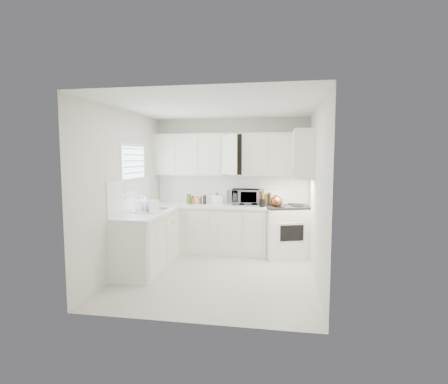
% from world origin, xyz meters
% --- Properties ---
extents(floor, '(3.20, 3.20, 0.00)m').
position_xyz_m(floor, '(0.00, 0.00, 0.00)').
color(floor, beige).
rests_on(floor, ground).
extents(ceiling, '(3.20, 3.20, 0.00)m').
position_xyz_m(ceiling, '(0.00, 0.00, 2.60)').
color(ceiling, white).
rests_on(ceiling, ground).
extents(wall_back, '(3.00, 0.00, 3.00)m').
position_xyz_m(wall_back, '(0.00, 1.60, 1.30)').
color(wall_back, beige).
rests_on(wall_back, ground).
extents(wall_front, '(3.00, 0.00, 3.00)m').
position_xyz_m(wall_front, '(0.00, -1.60, 1.30)').
color(wall_front, beige).
rests_on(wall_front, ground).
extents(wall_left, '(0.00, 3.20, 3.20)m').
position_xyz_m(wall_left, '(-1.50, 0.00, 1.30)').
color(wall_left, beige).
rests_on(wall_left, ground).
extents(wall_right, '(0.00, 3.20, 3.20)m').
position_xyz_m(wall_right, '(1.50, 0.00, 1.30)').
color(wall_right, beige).
rests_on(wall_right, ground).
extents(window_blinds, '(0.06, 0.96, 1.06)m').
position_xyz_m(window_blinds, '(-1.48, 0.35, 1.55)').
color(window_blinds, white).
rests_on(window_blinds, wall_left).
extents(lower_cabinets_back, '(2.22, 0.60, 0.90)m').
position_xyz_m(lower_cabinets_back, '(-0.39, 1.30, 0.45)').
color(lower_cabinets_back, beige).
rests_on(lower_cabinets_back, floor).
extents(lower_cabinets_left, '(0.60, 1.60, 0.90)m').
position_xyz_m(lower_cabinets_left, '(-1.20, 0.20, 0.45)').
color(lower_cabinets_left, beige).
rests_on(lower_cabinets_left, floor).
extents(countertop_back, '(2.24, 0.64, 0.05)m').
position_xyz_m(countertop_back, '(-0.39, 1.29, 0.93)').
color(countertop_back, silver).
rests_on(countertop_back, lower_cabinets_back).
extents(countertop_left, '(0.64, 1.62, 0.05)m').
position_xyz_m(countertop_left, '(-1.19, 0.20, 0.93)').
color(countertop_left, silver).
rests_on(countertop_left, lower_cabinets_left).
extents(backsplash_back, '(2.98, 0.02, 0.55)m').
position_xyz_m(backsplash_back, '(0.00, 1.59, 1.23)').
color(backsplash_back, silver).
rests_on(backsplash_back, wall_back).
extents(backsplash_left, '(0.02, 1.60, 0.55)m').
position_xyz_m(backsplash_left, '(-1.49, 0.20, 1.23)').
color(backsplash_left, silver).
rests_on(backsplash_left, wall_left).
extents(upper_cabinets_back, '(3.00, 0.33, 0.80)m').
position_xyz_m(upper_cabinets_back, '(0.00, 1.44, 1.50)').
color(upper_cabinets_back, beige).
rests_on(upper_cabinets_back, wall_back).
extents(upper_cabinets_right, '(0.33, 0.90, 0.80)m').
position_xyz_m(upper_cabinets_right, '(1.33, 0.82, 1.50)').
color(upper_cabinets_right, beige).
rests_on(upper_cabinets_right, wall_right).
extents(sink, '(0.42, 0.38, 0.30)m').
position_xyz_m(sink, '(-1.19, 0.55, 1.07)').
color(sink, gray).
rests_on(sink, countertop_left).
extents(stove, '(0.96, 0.87, 1.22)m').
position_xyz_m(stove, '(1.07, 1.29, 0.61)').
color(stove, white).
rests_on(stove, floor).
extents(tea_kettle, '(0.28, 0.24, 0.25)m').
position_xyz_m(tea_kettle, '(0.89, 1.13, 1.06)').
color(tea_kettle, brown).
rests_on(tea_kettle, stove).
extents(frying_pan, '(0.34, 0.45, 0.04)m').
position_xyz_m(frying_pan, '(1.25, 1.45, 0.96)').
color(frying_pan, black).
rests_on(frying_pan, stove).
extents(microwave, '(0.55, 0.34, 0.36)m').
position_xyz_m(microwave, '(0.30, 1.42, 1.13)').
color(microwave, gray).
rests_on(microwave, countertop_back).
extents(rice_cooker, '(0.23, 0.23, 0.22)m').
position_xyz_m(rice_cooker, '(-0.23, 1.30, 1.06)').
color(rice_cooker, white).
rests_on(rice_cooker, countertop_back).
extents(paper_towel, '(0.12, 0.12, 0.27)m').
position_xyz_m(paper_towel, '(-0.11, 1.52, 1.08)').
color(paper_towel, white).
rests_on(paper_towel, countertop_back).
extents(utensil_crock, '(0.13, 0.13, 0.35)m').
position_xyz_m(utensil_crock, '(0.64, 1.08, 1.13)').
color(utensil_crock, black).
rests_on(utensil_crock, countertop_back).
extents(dish_rack, '(0.48, 0.39, 0.24)m').
position_xyz_m(dish_rack, '(-1.18, 0.11, 1.07)').
color(dish_rack, white).
rests_on(dish_rack, countertop_left).
extents(spice_left_0, '(0.06, 0.06, 0.13)m').
position_xyz_m(spice_left_0, '(-0.85, 1.42, 1.02)').
color(spice_left_0, olive).
rests_on(spice_left_0, countertop_back).
extents(spice_left_1, '(0.06, 0.06, 0.13)m').
position_xyz_m(spice_left_1, '(-0.78, 1.33, 1.02)').
color(spice_left_1, '#2B7627').
rests_on(spice_left_1, countertop_back).
extents(spice_left_2, '(0.06, 0.06, 0.13)m').
position_xyz_m(spice_left_2, '(-0.70, 1.42, 1.02)').
color(spice_left_2, red).
rests_on(spice_left_2, countertop_back).
extents(spice_left_3, '(0.06, 0.06, 0.13)m').
position_xyz_m(spice_left_3, '(-0.62, 1.33, 1.02)').
color(spice_left_3, yellow).
rests_on(spice_left_3, countertop_back).
extents(spice_left_4, '(0.06, 0.06, 0.13)m').
position_xyz_m(spice_left_4, '(-0.55, 1.42, 1.02)').
color(spice_left_4, '#543218').
rests_on(spice_left_4, countertop_back).
extents(spice_left_5, '(0.06, 0.06, 0.13)m').
position_xyz_m(spice_left_5, '(-0.47, 1.33, 1.02)').
color(spice_left_5, black).
rests_on(spice_left_5, countertop_back).
extents(sauce_right_0, '(0.06, 0.06, 0.19)m').
position_xyz_m(sauce_right_0, '(0.58, 1.46, 1.05)').
color(sauce_right_0, red).
rests_on(sauce_right_0, countertop_back).
extents(sauce_right_1, '(0.06, 0.06, 0.19)m').
position_xyz_m(sauce_right_1, '(0.64, 1.40, 1.05)').
color(sauce_right_1, yellow).
rests_on(sauce_right_1, countertop_back).
extents(sauce_right_2, '(0.06, 0.06, 0.19)m').
position_xyz_m(sauce_right_2, '(0.69, 1.46, 1.05)').
color(sauce_right_2, '#543218').
rests_on(sauce_right_2, countertop_back).
extents(sauce_right_3, '(0.06, 0.06, 0.19)m').
position_xyz_m(sauce_right_3, '(0.74, 1.40, 1.05)').
color(sauce_right_3, black).
rests_on(sauce_right_3, countertop_back).
extents(sauce_right_4, '(0.06, 0.06, 0.19)m').
position_xyz_m(sauce_right_4, '(0.80, 1.46, 1.05)').
color(sauce_right_4, olive).
rests_on(sauce_right_4, countertop_back).
extents(sauce_right_5, '(0.06, 0.06, 0.19)m').
position_xyz_m(sauce_right_5, '(0.85, 1.40, 1.05)').
color(sauce_right_5, '#2B7627').
rests_on(sauce_right_5, countertop_back).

